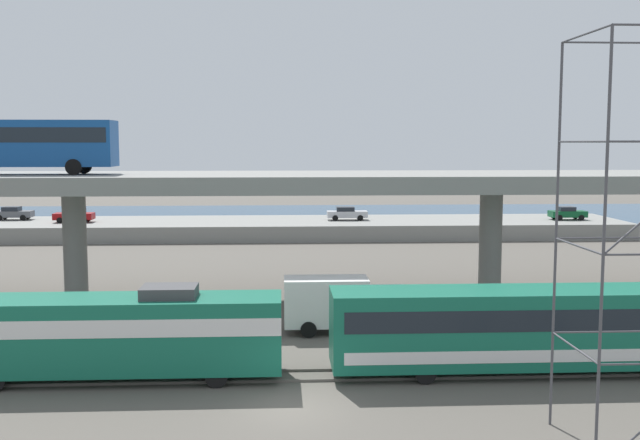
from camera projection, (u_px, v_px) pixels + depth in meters
ground_plane at (290, 408)px, 29.50m from camera, size 260.00×260.00×0.00m
rail_strip_near at (289, 381)px, 32.72m from camera, size 110.00×0.12×0.12m
rail_strip_far at (288, 370)px, 34.21m from camera, size 110.00×0.12×0.12m
train_locomotive at (95, 331)px, 32.80m from camera, size 15.91×3.04×4.18m
train_coach_lead at (583, 325)px, 33.95m from camera, size 22.98×3.04×3.86m
highway_overpass at (285, 186)px, 48.57m from camera, size 96.00×10.42×8.43m
transit_bus_on_overpass at (18, 142)px, 47.00m from camera, size 12.00×2.68×3.40m
service_truck_west at (342, 303)px, 41.21m from camera, size 6.80×2.46×3.04m
scaffolding_tower at (638, 231)px, 25.06m from camera, size 4.10×4.10×14.03m
pier_parking_lot at (284, 228)px, 84.04m from camera, size 76.04×12.47×1.72m
parked_car_0 at (347, 213)px, 84.28m from camera, size 4.52×1.87×1.50m
parked_car_1 at (74, 215)px, 81.90m from camera, size 4.20×1.98×1.50m
parked_car_2 at (567, 213)px, 84.60m from camera, size 4.02×1.93×1.50m
parked_car_3 at (13, 213)px, 84.51m from camera, size 4.15×1.83×1.50m
harbor_water at (283, 216)px, 106.97m from camera, size 140.00×36.00×0.01m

